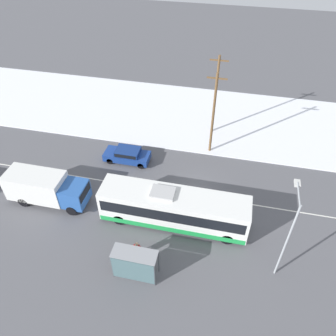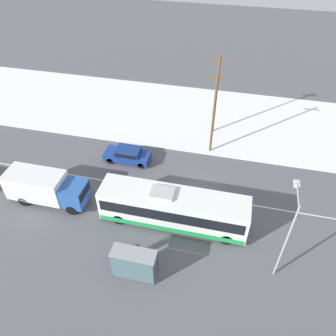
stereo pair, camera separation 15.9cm
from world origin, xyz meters
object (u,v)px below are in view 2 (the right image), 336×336
at_px(city_bus, 173,208).
at_px(utility_pole_snowlot, 216,95).
at_px(sedan_car, 128,154).
at_px(bus_shelter, 133,263).
at_px(streetlamp, 289,228).
at_px(box_truck, 45,187).
at_px(utility_pole_roadside, 214,114).
at_px(pedestrian_at_stop, 136,248).

xyz_separation_m(city_bus, utility_pole_snowlot, (1.46, 13.31, 2.90)).
distance_m(sedan_car, bus_shelter, 12.75).
height_order(streetlamp, utility_pole_snowlot, utility_pole_snowlot).
relative_size(box_truck, bus_shelter, 2.22).
xyz_separation_m(sedan_car, bus_shelter, (4.42, -11.92, 0.92)).
bearing_deg(utility_pole_roadside, pedestrian_at_stop, -104.56).
xyz_separation_m(city_bus, pedestrian_at_stop, (-1.87, -3.77, -0.60)).
bearing_deg(bus_shelter, streetlamp, 17.40).
height_order(bus_shelter, utility_pole_snowlot, utility_pole_snowlot).
xyz_separation_m(bus_shelter, streetlamp, (9.44, 2.96, 2.74)).
height_order(pedestrian_at_stop, utility_pole_roadside, utility_pole_roadside).
bearing_deg(pedestrian_at_stop, city_bus, 63.68).
bearing_deg(sedan_car, pedestrian_at_stop, 111.78).
bearing_deg(utility_pole_roadside, streetlamp, -63.11).
relative_size(pedestrian_at_stop, utility_pole_snowlot, 0.19).
bearing_deg(streetlamp, bus_shelter, -162.60).
distance_m(pedestrian_at_stop, bus_shelter, 1.80).
distance_m(city_bus, sedan_car, 8.88).
relative_size(city_bus, utility_pole_roadside, 1.36).
bearing_deg(box_truck, bus_shelter, -29.78).
bearing_deg(sedan_car, city_bus, 132.52).
bearing_deg(city_bus, pedestrian_at_stop, -116.32).
distance_m(sedan_car, streetlamp, 16.90).
xyz_separation_m(streetlamp, utility_pole_roadside, (-6.22, 12.26, -0.01)).
height_order(box_truck, utility_pole_roadside, utility_pole_roadside).
height_order(pedestrian_at_stop, utility_pole_snowlot, utility_pole_snowlot).
distance_m(box_truck, utility_pole_roadside, 16.23).
bearing_deg(box_truck, utility_pole_roadside, 38.18).
height_order(box_truck, pedestrian_at_stop, box_truck).
distance_m(sedan_car, utility_pole_roadside, 9.09).
height_order(box_truck, bus_shelter, box_truck).
height_order(box_truck, utility_pole_snowlot, utility_pole_snowlot).
xyz_separation_m(bus_shelter, utility_pole_snowlot, (3.02, 18.71, 2.80)).
bearing_deg(pedestrian_at_stop, utility_pole_snowlot, 78.98).
height_order(pedestrian_at_stop, streetlamp, streetlamp).
bearing_deg(utility_pole_roadside, sedan_car, -156.66).
xyz_separation_m(box_truck, sedan_car, (4.92, 6.58, -0.80)).
xyz_separation_m(sedan_car, pedestrian_at_stop, (4.11, -10.29, 0.22)).
xyz_separation_m(sedan_car, streetlamp, (13.86, -8.96, 3.66)).
bearing_deg(utility_pole_snowlot, box_truck, -132.75).
bearing_deg(box_truck, pedestrian_at_stop, -22.36).
height_order(city_bus, pedestrian_at_stop, city_bus).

